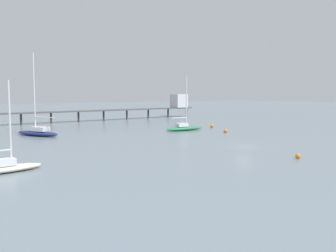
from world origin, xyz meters
The scene contains 8 objects.
ground_plane centered at (0.00, 0.00, 0.00)m, with size 400.00×400.00×0.00m, color slate.
pier centered at (14.99, 55.72, 3.80)m, with size 66.63×5.07×6.98m.
sailboat_cream centered at (-31.77, 1.13, 0.63)m, with size 6.98×2.86×9.10m.
sailboat_green centered at (6.23, 22.63, 0.68)m, with size 8.72×2.28×10.93m.
sailboat_navy centered at (-20.82, 30.14, 0.81)m, with size 6.60×9.62×14.73m.
mooring_buoy_near centered at (10.35, 14.95, 0.36)m, with size 0.72×0.72×0.72m, color orange.
mooring_buoy_inner centered at (14.73, 23.90, 0.38)m, with size 0.76×0.76×0.76m, color orange.
mooring_buoy_outer centered at (-1.64, -10.39, 0.31)m, with size 0.62×0.62×0.62m, color orange.
Camera 1 is at (-39.31, -38.01, 8.04)m, focal length 40.17 mm.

